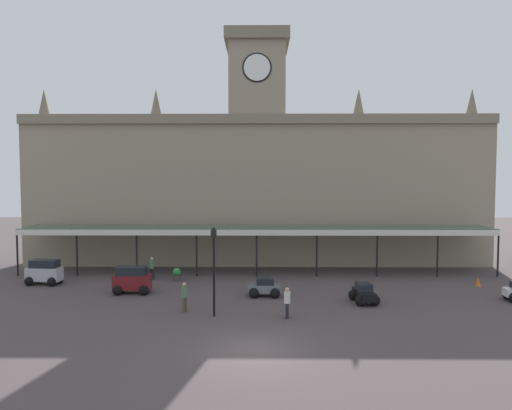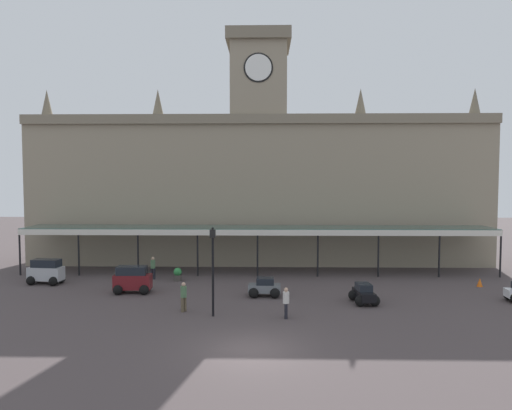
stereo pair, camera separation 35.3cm
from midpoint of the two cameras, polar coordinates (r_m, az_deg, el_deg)
ground_plane at (r=20.61m, az=-0.76°, el=-17.93°), size 140.00×140.00×0.00m
station_building at (r=40.57m, az=-0.11°, el=2.81°), size 40.17×5.58×20.16m
entrance_canopy at (r=35.88m, az=-0.19°, el=-3.04°), size 37.19×3.26×3.68m
car_maroon_van at (r=31.01m, az=-15.72°, el=-9.25°), size 2.43×1.65×1.77m
car_grey_sedan at (r=29.23m, az=0.76°, el=-10.51°), size 2.08×1.57×1.19m
car_silver_van at (r=35.73m, az=-25.46°, el=-7.79°), size 2.49×1.77×1.77m
car_black_sedan at (r=28.48m, az=13.14°, el=-10.96°), size 1.65×2.13×1.19m
pedestrian_beside_cars at (r=26.18m, az=-9.44°, el=-11.27°), size 0.34×0.36×1.67m
pedestrian_near_entrance at (r=24.76m, az=3.55°, el=-12.08°), size 0.34×0.39×1.67m
pedestrian_crossing_forecourt at (r=34.85m, az=-13.31°, el=-7.67°), size 0.38×0.34×1.67m
victorian_lamppost at (r=24.68m, az=-5.76°, el=-7.07°), size 0.30×0.30×4.89m
traffic_cone at (r=35.53m, az=26.00°, el=-8.72°), size 0.40×0.40×0.58m
planter_near_kerb at (r=34.01m, az=-10.28°, el=-8.63°), size 0.60×0.60×0.96m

